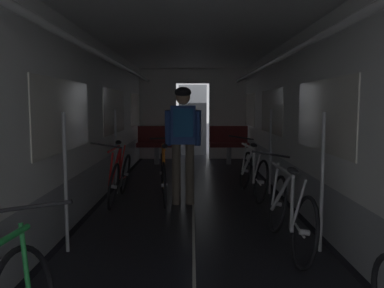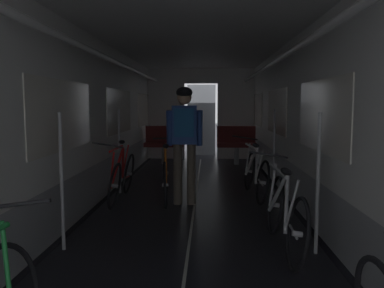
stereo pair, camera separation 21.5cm
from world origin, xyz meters
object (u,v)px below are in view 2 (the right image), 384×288
(bench_seat_far_right, at_px, (236,141))
(bicycle_white, at_px, (255,173))
(bicycle_silver, at_px, (284,213))
(bicycle_orange_in_aisle, at_px, (165,175))
(bicycle_red, at_px, (122,176))
(bench_seat_far_left, at_px, (164,141))
(person_cyclist_aisle, at_px, (184,132))

(bench_seat_far_right, height_order, bicycle_white, bicycle_white)
(bicycle_silver, distance_m, bicycle_orange_in_aisle, 2.51)
(bench_seat_far_right, bearing_deg, bicycle_red, -117.58)
(bench_seat_far_right, height_order, bicycle_silver, bicycle_silver)
(bench_seat_far_left, relative_size, bicycle_silver, 0.58)
(bicycle_red, height_order, bicycle_silver, same)
(bench_seat_far_right, distance_m, person_cyclist_aisle, 4.24)
(person_cyclist_aisle, distance_m, bicycle_orange_in_aisle, 0.80)
(bench_seat_far_left, relative_size, bench_seat_far_right, 1.00)
(bicycle_red, xyz_separation_m, person_cyclist_aisle, (0.98, -0.21, 0.69))
(bench_seat_far_left, distance_m, person_cyclist_aisle, 4.18)
(bench_seat_far_right, height_order, person_cyclist_aisle, person_cyclist_aisle)
(bench_seat_far_left, height_order, bicycle_silver, bicycle_silver)
(bench_seat_far_left, xyz_separation_m, bench_seat_far_right, (1.80, 0.00, 0.00))
(bench_seat_far_left, bearing_deg, person_cyclist_aisle, -79.54)
(bench_seat_far_left, bearing_deg, bicycle_orange_in_aisle, -83.38)
(bicycle_silver, xyz_separation_m, person_cyclist_aisle, (-1.12, 1.80, 0.69))
(bicycle_red, bearing_deg, bench_seat_far_right, 62.42)
(bicycle_white, distance_m, person_cyclist_aisle, 1.40)
(bicycle_orange_in_aisle, bearing_deg, bicycle_white, 10.49)
(bicycle_red, xyz_separation_m, bicycle_white, (2.08, 0.32, -0.00))
(bench_seat_far_right, distance_m, bicycle_silver, 5.89)
(bench_seat_far_right, distance_m, bicycle_red, 4.37)
(bench_seat_far_left, distance_m, bench_seat_far_right, 1.80)
(person_cyclist_aisle, bearing_deg, bicycle_orange_in_aisle, 139.43)
(bench_seat_far_left, relative_size, bicycle_red, 0.58)
(bench_seat_far_left, bearing_deg, bicycle_red, -93.29)
(bench_seat_far_right, xyz_separation_m, bicycle_silver, (0.07, -5.88, -0.19))
(bicycle_white, distance_m, bicycle_orange_in_aisle, 1.44)
(bicycle_red, distance_m, bicycle_silver, 2.90)
(bicycle_white, relative_size, bicycle_orange_in_aisle, 1.01)
(bicycle_red, xyz_separation_m, bicycle_orange_in_aisle, (0.67, 0.06, 0.00))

